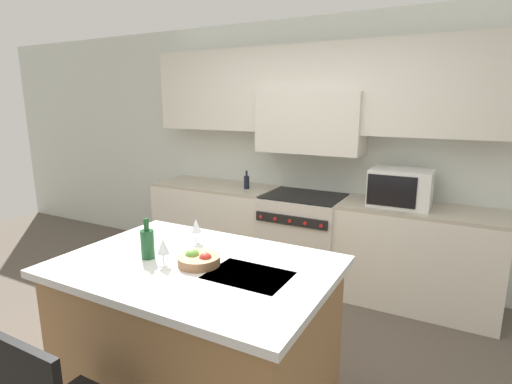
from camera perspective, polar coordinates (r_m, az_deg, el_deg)
The scene contains 11 objects.
ground_plane at distance 3.01m, azimuth -7.90°, elevation -25.36°, with size 10.00×10.00×0.00m, color brown.
back_cabinetry at distance 4.25m, azimuth 8.49°, elevation 9.17°, with size 10.00×0.46×2.70m.
back_counter at distance 4.24m, azimuth 6.84°, elevation -6.49°, with size 3.62×0.62×0.93m.
range_stove at distance 4.22m, azimuth 6.73°, elevation -6.59°, with size 0.80×0.70×0.92m.
microwave at distance 3.85m, azimuth 19.94°, elevation 0.58°, with size 0.53×0.39×0.34m.
kitchen_island at distance 2.60m, azimuth -8.33°, elevation -19.50°, with size 1.59×1.09×0.94m.
wine_bottle at distance 2.48m, azimuth -15.25°, elevation -7.07°, with size 0.08×0.08×0.25m.
wine_glass_near at distance 2.34m, azimuth -13.13°, elevation -7.67°, with size 0.07×0.07×0.16m.
wine_glass_far at distance 2.67m, azimuth -8.55°, elevation -4.92°, with size 0.07×0.07×0.16m.
fruit_bowl at distance 2.34m, azimuth -8.21°, elevation -9.53°, with size 0.24×0.24×0.09m.
oil_bottle_on_counter at distance 4.35m, azimuth -1.36°, elevation 1.46°, with size 0.06×0.06×0.20m.
Camera 1 is at (1.44, -1.89, 1.85)m, focal length 28.00 mm.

